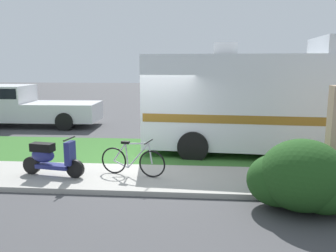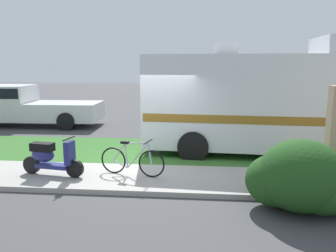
% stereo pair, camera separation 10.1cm
% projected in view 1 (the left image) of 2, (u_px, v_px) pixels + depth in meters
% --- Properties ---
extents(ground_plane, '(80.00, 80.00, 0.00)m').
position_uv_depth(ground_plane, '(149.00, 167.00, 9.69)').
color(ground_plane, '#424244').
extents(sidewalk, '(24.00, 2.00, 0.12)m').
position_uv_depth(sidewalk, '(142.00, 179.00, 8.50)').
color(sidewalk, '#9E9B93').
rests_on(sidewalk, ground).
extents(grass_strip, '(24.00, 3.40, 0.08)m').
position_uv_depth(grass_strip, '(155.00, 152.00, 11.15)').
color(grass_strip, '#336628').
rests_on(grass_strip, ground).
extents(motorhome_rv, '(7.02, 3.10, 3.58)m').
position_uv_depth(motorhome_rv, '(261.00, 100.00, 10.81)').
color(motorhome_rv, silver).
rests_on(motorhome_rv, ground).
extents(scooter, '(1.62, 0.57, 0.97)m').
position_uv_depth(scooter, '(50.00, 157.00, 8.47)').
color(scooter, black).
rests_on(scooter, ground).
extents(bicycle, '(1.64, 0.55, 0.89)m').
position_uv_depth(bicycle, '(133.00, 160.00, 8.50)').
color(bicycle, black).
rests_on(bicycle, ground).
extents(pickup_truck_near, '(5.75, 2.23, 1.84)m').
position_uv_depth(pickup_truck_near, '(22.00, 104.00, 15.78)').
color(pickup_truck_near, silver).
rests_on(pickup_truck_near, ground).
extents(bush_by_porch, '(1.96, 1.47, 1.39)m').
position_uv_depth(bush_by_porch, '(301.00, 179.00, 6.67)').
color(bush_by_porch, '#1E4719').
rests_on(bush_by_porch, ground).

